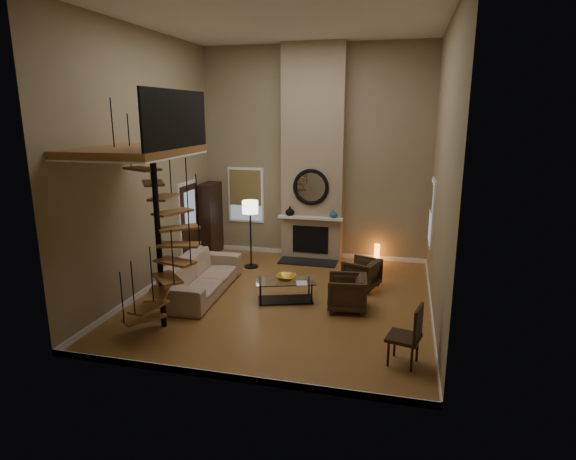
% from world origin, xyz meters
% --- Properties ---
extents(ground, '(6.00, 6.50, 0.01)m').
position_xyz_m(ground, '(0.00, 0.00, -0.01)').
color(ground, '#A56F35').
rests_on(ground, ground).
extents(back_wall, '(6.00, 0.02, 5.50)m').
position_xyz_m(back_wall, '(0.00, 3.25, 2.75)').
color(back_wall, '#8F805C').
rests_on(back_wall, ground).
extents(front_wall, '(6.00, 0.02, 5.50)m').
position_xyz_m(front_wall, '(0.00, -3.25, 2.75)').
color(front_wall, '#8F805C').
rests_on(front_wall, ground).
extents(left_wall, '(0.02, 6.50, 5.50)m').
position_xyz_m(left_wall, '(-3.00, 0.00, 2.75)').
color(left_wall, '#8F805C').
rests_on(left_wall, ground).
extents(right_wall, '(0.02, 6.50, 5.50)m').
position_xyz_m(right_wall, '(3.00, 0.00, 2.75)').
color(right_wall, '#8F805C').
rests_on(right_wall, ground).
extents(ceiling, '(6.00, 6.50, 0.01)m').
position_xyz_m(ceiling, '(0.00, 0.00, 5.50)').
color(ceiling, silver).
rests_on(ceiling, back_wall).
extents(baseboard_back, '(6.00, 0.02, 0.12)m').
position_xyz_m(baseboard_back, '(0.00, 3.24, 0.06)').
color(baseboard_back, white).
rests_on(baseboard_back, ground).
extents(baseboard_front, '(6.00, 0.02, 0.12)m').
position_xyz_m(baseboard_front, '(0.00, -3.24, 0.06)').
color(baseboard_front, white).
rests_on(baseboard_front, ground).
extents(baseboard_left, '(0.02, 6.50, 0.12)m').
position_xyz_m(baseboard_left, '(-2.99, 0.00, 0.06)').
color(baseboard_left, white).
rests_on(baseboard_left, ground).
extents(baseboard_right, '(0.02, 6.50, 0.12)m').
position_xyz_m(baseboard_right, '(2.99, 0.00, 0.06)').
color(baseboard_right, white).
rests_on(baseboard_right, ground).
extents(chimney_breast, '(1.60, 0.38, 5.50)m').
position_xyz_m(chimney_breast, '(0.00, 3.06, 2.75)').
color(chimney_breast, '#9E8766').
rests_on(chimney_breast, ground).
extents(hearth, '(1.50, 0.60, 0.04)m').
position_xyz_m(hearth, '(0.00, 2.57, 0.02)').
color(hearth, black).
rests_on(hearth, ground).
extents(firebox, '(0.95, 0.02, 0.72)m').
position_xyz_m(firebox, '(0.00, 2.86, 0.55)').
color(firebox, black).
rests_on(firebox, chimney_breast).
extents(mantel, '(1.70, 0.18, 0.06)m').
position_xyz_m(mantel, '(0.00, 2.78, 1.15)').
color(mantel, white).
rests_on(mantel, chimney_breast).
extents(mirror_frame, '(0.94, 0.10, 0.94)m').
position_xyz_m(mirror_frame, '(0.00, 2.84, 1.95)').
color(mirror_frame, black).
rests_on(mirror_frame, chimney_breast).
extents(mirror_disc, '(0.80, 0.01, 0.80)m').
position_xyz_m(mirror_disc, '(0.00, 2.85, 1.95)').
color(mirror_disc, white).
rests_on(mirror_disc, chimney_breast).
extents(vase_left, '(0.24, 0.24, 0.25)m').
position_xyz_m(vase_left, '(-0.55, 2.82, 1.30)').
color(vase_left, black).
rests_on(vase_left, mantel).
extents(vase_right, '(0.20, 0.20, 0.21)m').
position_xyz_m(vase_right, '(0.60, 2.82, 1.28)').
color(vase_right, '#1A5D57').
rests_on(vase_right, mantel).
extents(window_back, '(1.02, 0.06, 1.52)m').
position_xyz_m(window_back, '(-1.90, 3.22, 1.62)').
color(window_back, white).
rests_on(window_back, back_wall).
extents(window_right, '(0.06, 1.02, 1.52)m').
position_xyz_m(window_right, '(2.97, 2.00, 1.63)').
color(window_right, white).
rests_on(window_right, right_wall).
extents(entry_door, '(0.10, 1.05, 2.16)m').
position_xyz_m(entry_door, '(-2.95, 1.80, 1.05)').
color(entry_door, white).
rests_on(entry_door, ground).
extents(loft, '(1.70, 2.20, 1.09)m').
position_xyz_m(loft, '(-2.04, -1.80, 3.24)').
color(loft, '#976131').
rests_on(loft, left_wall).
extents(spiral_stair, '(1.47, 1.47, 4.06)m').
position_xyz_m(spiral_stair, '(-1.78, -1.79, 1.78)').
color(spiral_stair, black).
rests_on(spiral_stair, ground).
extents(hutch, '(0.42, 0.90, 2.01)m').
position_xyz_m(hutch, '(-2.82, 2.82, 0.95)').
color(hutch, black).
rests_on(hutch, ground).
extents(sofa, '(1.16, 2.71, 0.78)m').
position_xyz_m(sofa, '(-1.84, -0.08, 0.40)').
color(sofa, tan).
rests_on(sofa, ground).
extents(armchair_near, '(0.91, 0.89, 0.65)m').
position_xyz_m(armchair_near, '(1.59, 0.99, 0.35)').
color(armchair_near, '#3A2A1A').
rests_on(armchair_near, ground).
extents(armchair_far, '(0.84, 0.82, 0.70)m').
position_xyz_m(armchair_far, '(1.43, -0.22, 0.35)').
color(armchair_far, '#3A2A1A').
rests_on(armchair_far, ground).
extents(coffee_table, '(1.36, 0.97, 0.46)m').
position_xyz_m(coffee_table, '(0.07, -0.09, 0.28)').
color(coffee_table, silver).
rests_on(coffee_table, ground).
extents(bowl, '(0.42, 0.42, 0.10)m').
position_xyz_m(bowl, '(0.07, -0.04, 0.50)').
color(bowl, gold).
rests_on(bowl, coffee_table).
extents(book, '(0.29, 0.34, 0.03)m').
position_xyz_m(book, '(0.42, -0.24, 0.46)').
color(book, gray).
rests_on(book, coffee_table).
extents(floor_lamp, '(0.39, 0.39, 1.71)m').
position_xyz_m(floor_lamp, '(-1.33, 1.87, 1.41)').
color(floor_lamp, black).
rests_on(floor_lamp, ground).
extents(accent_lamp, '(0.13, 0.13, 0.48)m').
position_xyz_m(accent_lamp, '(1.74, 3.03, 0.25)').
color(accent_lamp, orange).
rests_on(accent_lamp, ground).
extents(side_chair, '(0.58, 0.58, 1.01)m').
position_xyz_m(side_chair, '(2.55, -2.14, 0.53)').
color(side_chair, black).
rests_on(side_chair, ground).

